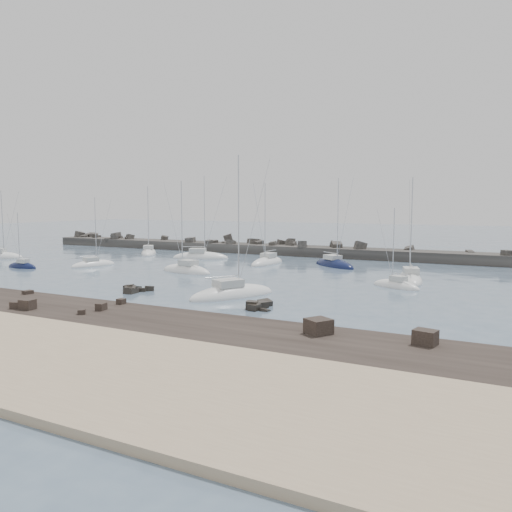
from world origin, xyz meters
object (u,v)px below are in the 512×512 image
at_px(sailboat_3, 93,265).
at_px(sailboat_9, 396,286).
at_px(sailboat_5, 186,271).
at_px(sailboat_6, 267,263).
at_px(sailboat_10, 410,280).
at_px(sailboat_4, 200,258).
at_px(sailboat_1, 149,253).
at_px(sailboat_7, 232,295).
at_px(sailboat_8, 334,265).
at_px(sailboat_2, 22,267).
at_px(sailboat_0, 1,257).

relative_size(sailboat_3, sailboat_9, 1.15).
height_order(sailboat_5, sailboat_6, sailboat_6).
relative_size(sailboat_3, sailboat_10, 0.82).
bearing_deg(sailboat_4, sailboat_1, 171.72).
distance_m(sailboat_7, sailboat_8, 30.85).
bearing_deg(sailboat_5, sailboat_8, 44.50).
xyz_separation_m(sailboat_2, sailboat_7, (42.09, -6.29, 0.02)).
xyz_separation_m(sailboat_0, sailboat_6, (48.12, 14.89, -0.01)).
distance_m(sailboat_9, sailboat_10, 6.00).
bearing_deg(sailboat_7, sailboat_8, 87.19).
xyz_separation_m(sailboat_5, sailboat_7, (15.78, -13.82, -0.00)).
height_order(sailboat_1, sailboat_3, sailboat_1).
xyz_separation_m(sailboat_8, sailboat_9, (13.26, -16.50, -0.01)).
height_order(sailboat_2, sailboat_6, sailboat_6).
bearing_deg(sailboat_8, sailboat_10, -37.15).
bearing_deg(sailboat_8, sailboat_7, -92.81).
relative_size(sailboat_5, sailboat_10, 0.99).
xyz_separation_m(sailboat_1, sailboat_10, (53.65, -12.44, 0.01)).
height_order(sailboat_2, sailboat_4, sailboat_4).
distance_m(sailboat_1, sailboat_4, 13.97).
distance_m(sailboat_6, sailboat_7, 30.29).
bearing_deg(sailboat_2, sailboat_7, -8.50).
height_order(sailboat_5, sailboat_9, sailboat_5).
relative_size(sailboat_7, sailboat_8, 1.08).
relative_size(sailboat_5, sailboat_9, 1.39).
xyz_separation_m(sailboat_0, sailboat_5, (41.94, -0.01, -0.00)).
distance_m(sailboat_7, sailboat_10, 25.48).
relative_size(sailboat_6, sailboat_9, 1.40).
xyz_separation_m(sailboat_2, sailboat_9, (56.87, 8.03, -0.00)).
relative_size(sailboat_6, sailboat_10, 1.00).
xyz_separation_m(sailboat_3, sailboat_4, (9.36, 17.52, 0.02)).
bearing_deg(sailboat_6, sailboat_2, -145.38).
bearing_deg(sailboat_10, sailboat_3, -171.79).
bearing_deg(sailboat_3, sailboat_1, 102.88).
distance_m(sailboat_5, sailboat_8, 24.25).
bearing_deg(sailboat_0, sailboat_2, -25.77).
xyz_separation_m(sailboat_3, sailboat_8, (35.29, 17.62, 0.02)).
bearing_deg(sailboat_0, sailboat_10, 5.04).
xyz_separation_m(sailboat_8, sailboat_10, (13.90, -10.53, 0.01)).
relative_size(sailboat_1, sailboat_3, 1.22).
xyz_separation_m(sailboat_7, sailboat_10, (15.41, 20.29, -0.00)).
bearing_deg(sailboat_1, sailboat_7, -40.56).
bearing_deg(sailboat_2, sailboat_10, 13.68).
bearing_deg(sailboat_2, sailboat_3, 39.68).
height_order(sailboat_6, sailboat_8, sailboat_8).
height_order(sailboat_5, sailboat_7, sailboat_7).
bearing_deg(sailboat_6, sailboat_8, 10.67).
xyz_separation_m(sailboat_0, sailboat_4, (33.31, 16.88, -0.01)).
height_order(sailboat_6, sailboat_9, sailboat_6).
relative_size(sailboat_4, sailboat_7, 0.99).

